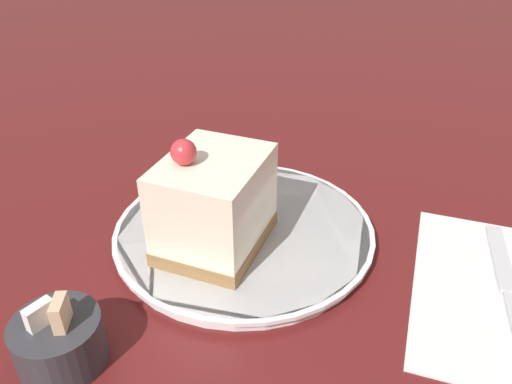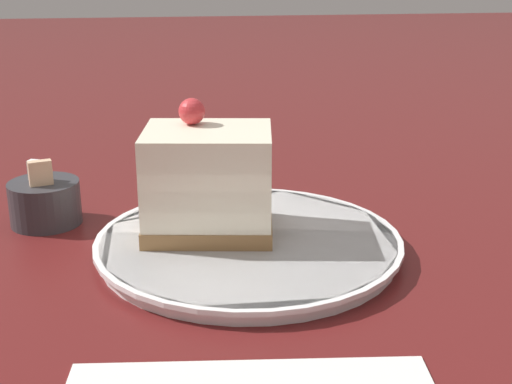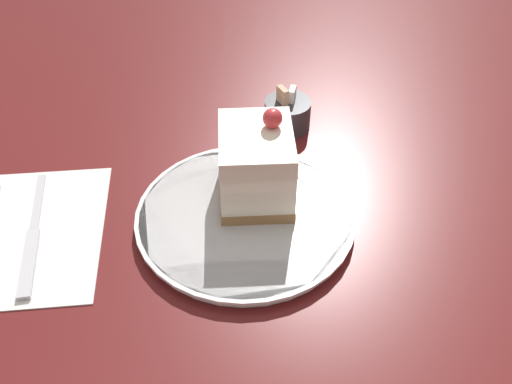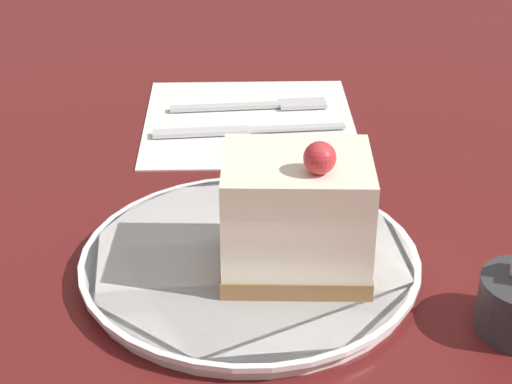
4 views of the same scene
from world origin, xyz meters
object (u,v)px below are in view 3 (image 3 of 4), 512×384
object	(u,v)px
plate	(245,217)
sugar_bowl	(287,113)
knife	(32,242)
cake_slice	(256,165)

from	to	relation	value
plate	sugar_bowl	size ratio (longest dim) A/B	3.96
knife	plate	bearing A→B (deg)	-1.17
knife	sugar_bowl	distance (m)	0.37
cake_slice	sugar_bowl	size ratio (longest dim) A/B	1.80
cake_slice	knife	world-z (taller)	cake_slice
cake_slice	knife	size ratio (longest dim) A/B	0.60
plate	cake_slice	bearing A→B (deg)	58.84
cake_slice	plate	bearing A→B (deg)	-113.49
plate	knife	distance (m)	0.24
sugar_bowl	cake_slice	bearing A→B (deg)	-116.33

